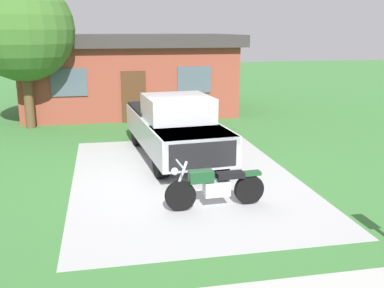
{
  "coord_description": "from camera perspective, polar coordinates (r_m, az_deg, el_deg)",
  "views": [
    {
      "loc": [
        -1.99,
        -10.95,
        3.75
      ],
      "look_at": [
        0.19,
        -0.02,
        0.9
      ],
      "focal_mm": 42.28,
      "sensor_mm": 36.0,
      "label": 1
    }
  ],
  "objects": [
    {
      "name": "driveway_pad",
      "position": [
        11.75,
        -0.95,
        -4.26
      ],
      "size": [
        5.68,
        8.46,
        0.01
      ],
      "primitive_type": "cube",
      "color": "#ABABAB",
      "rests_on": "ground"
    },
    {
      "name": "pickup_truck",
      "position": [
        13.48,
        -2.31,
        2.35
      ],
      "size": [
        2.5,
        5.77,
        1.9
      ],
      "color": "black",
      "rests_on": "ground"
    },
    {
      "name": "shade_tree",
      "position": [
        18.33,
        -20.6,
        13.32
      ],
      "size": [
        3.81,
        3.81,
        5.63
      ],
      "color": "brown",
      "rests_on": "ground"
    },
    {
      "name": "ground_plane",
      "position": [
        11.75,
        -0.95,
        -4.27
      ],
      "size": [
        80.0,
        80.0,
        0.0
      ],
      "primitive_type": "plane",
      "color": "#3C7837"
    },
    {
      "name": "motorcycle",
      "position": [
        9.73,
        2.89,
        -5.35
      ],
      "size": [
        2.21,
        0.7,
        1.09
      ],
      "color": "black",
      "rests_on": "ground"
    },
    {
      "name": "neighbor_house",
      "position": [
        21.08,
        -7.92,
        8.87
      ],
      "size": [
        9.6,
        5.6,
        3.5
      ],
      "color": "brown",
      "rests_on": "ground"
    }
  ]
}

